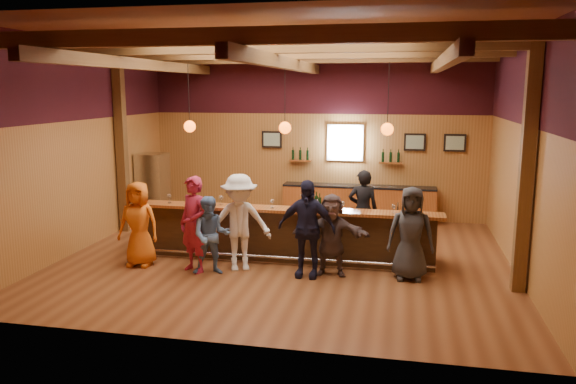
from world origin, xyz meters
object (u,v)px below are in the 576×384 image
stainless_fridge (153,187)px  bottle_a (316,201)px  customer_denim (211,236)px  bartender (363,210)px  customer_navy (306,229)px  bar_counter (287,232)px  customer_brown (331,235)px  customer_dark (411,234)px  ice_bucket (306,201)px  customer_white (239,223)px  customer_orange (139,224)px  customer_redvest (194,224)px  back_bar_cabinet (358,203)px

stainless_fridge → bottle_a: 5.43m
customer_denim → bottle_a: size_ratio=4.49×
bartender → customer_navy: bearing=61.4°
customer_navy → bar_counter: bearing=120.5°
customer_brown → customer_dark: bearing=0.5°
customer_denim → ice_bucket: size_ratio=5.58×
customer_brown → customer_white: bearing=-179.3°
customer_denim → customer_brown: (2.22, 0.41, 0.03)m
customer_denim → customer_navy: (1.78, 0.22, 0.17)m
customer_denim → bartender: bartender is taller
customer_orange → customer_redvest: size_ratio=0.91×
customer_dark → ice_bucket: (-2.06, 0.67, 0.38)m
customer_redvest → bartender: bearing=64.6°
back_bar_cabinet → customer_orange: customer_orange is taller
customer_denim → customer_brown: size_ratio=0.96×
bar_counter → bartender: size_ratio=3.59×
stainless_fridge → customer_orange: 3.84m
customer_denim → customer_brown: bearing=-5.5°
bar_counter → bartender: bartender is taller
ice_bucket → bottle_a: bearing=16.9°
bar_counter → customer_brown: bearing=-42.5°
back_bar_cabinet → customer_orange: (-3.94, -4.71, 0.37)m
customer_brown → ice_bucket: size_ratio=5.78×
customer_dark → bottle_a: (-1.86, 0.73, 0.38)m
stainless_fridge → customer_navy: bearing=-37.3°
bartender → ice_bucket: bartender is taller
customer_white → customer_orange: bearing=160.9°
ice_bucket → bottle_a: (0.20, 0.06, -0.00)m
ice_bucket → bottle_a: 0.21m
customer_orange → customer_dark: 5.25m
back_bar_cabinet → customer_dark: customer_dark is taller
customer_navy → bottle_a: 1.02m
customer_redvest → customer_brown: bearing=36.1°
customer_white → customer_dark: 3.22m
stainless_fridge → customer_navy: customer_navy is taller
customer_orange → ice_bucket: (3.19, 0.91, 0.40)m
customer_orange → customer_denim: bearing=-8.9°
stainless_fridge → customer_redvest: bearing=-55.5°
customer_denim → bartender: bearing=24.4°
customer_navy → bottle_a: bearing=90.9°
customer_brown → ice_bucket: customer_brown is taller
bottle_a → customer_brown: bearing=-62.3°
customer_brown → bartender: 1.91m
customer_navy → customer_brown: 0.50m
bar_counter → customer_dark: customer_dark is taller
bar_counter → customer_redvest: size_ratio=3.41×
bar_counter → ice_bucket: bearing=-28.1°
bar_counter → back_bar_cabinet: bar_counter is taller
customer_white → customer_brown: 1.77m
bar_counter → customer_orange: (-2.76, -1.14, 0.32)m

